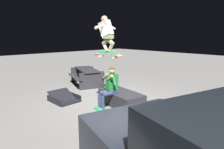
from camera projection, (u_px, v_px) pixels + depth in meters
name	position (u px, v px, depth m)	size (l,w,h in m)	color
ground_plane	(114.00, 104.00, 6.40)	(40.00, 40.00, 0.00)	slate
ledge_box_main	(121.00, 98.00, 6.25)	(1.55, 0.77, 0.45)	#28282D
person_sitting_on_ledge	(109.00, 86.00, 5.93)	(0.60, 0.78, 1.29)	#2D3856
skateboard	(108.00, 56.00, 5.93)	(1.04, 0.33, 0.15)	#AD8451
skater_airborne	(106.00, 33.00, 5.83)	(0.63, 0.89, 1.12)	#2D9E66
kicker_ramp	(64.00, 99.00, 6.67)	(1.00, 0.83, 0.43)	black
picnic_table_back	(87.00, 74.00, 8.81)	(2.04, 1.82, 0.75)	#28282D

